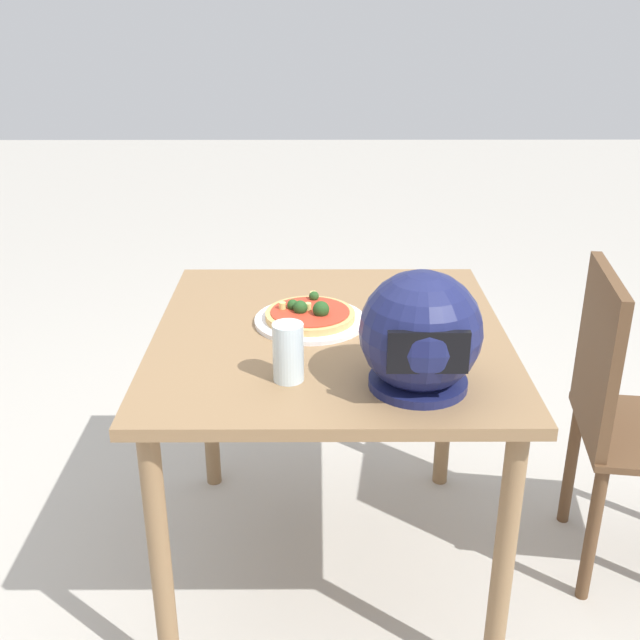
% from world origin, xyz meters
% --- Properties ---
extents(ground_plane, '(14.00, 14.00, 0.00)m').
position_xyz_m(ground_plane, '(0.00, 0.00, 0.00)').
color(ground_plane, '#B2ADA3').
extents(dining_table, '(0.90, 0.96, 0.76)m').
position_xyz_m(dining_table, '(0.00, 0.00, 0.66)').
color(dining_table, olive).
rests_on(dining_table, ground).
extents(pizza_plate, '(0.29, 0.29, 0.01)m').
position_xyz_m(pizza_plate, '(0.05, -0.06, 0.76)').
color(pizza_plate, white).
rests_on(pizza_plate, dining_table).
extents(pizza, '(0.24, 0.24, 0.06)m').
position_xyz_m(pizza, '(0.05, -0.06, 0.78)').
color(pizza, tan).
rests_on(pizza, pizza_plate).
extents(motorcycle_helmet, '(0.27, 0.27, 0.27)m').
position_xyz_m(motorcycle_helmet, '(-0.19, 0.30, 0.89)').
color(motorcycle_helmet, '#191E4C').
rests_on(motorcycle_helmet, dining_table).
extents(drinking_glass, '(0.07, 0.07, 0.14)m').
position_xyz_m(drinking_glass, '(0.10, 0.26, 0.83)').
color(drinking_glass, silver).
rests_on(drinking_glass, dining_table).
extents(chair_side, '(0.45, 0.45, 0.90)m').
position_xyz_m(chair_side, '(-0.81, -0.02, 0.51)').
color(chair_side, brown).
rests_on(chair_side, ground).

